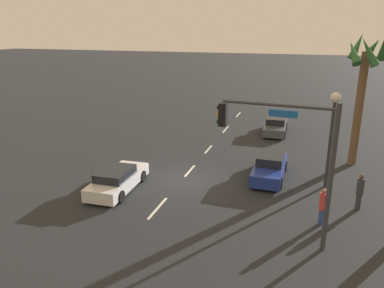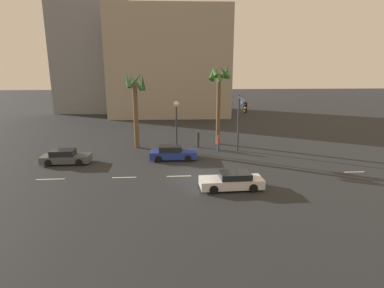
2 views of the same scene
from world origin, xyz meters
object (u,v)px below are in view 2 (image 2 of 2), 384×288
Objects in this scene: building_1 at (170,64)px; traffic_signal at (241,115)px; car_1 at (232,181)px; streetlamp at (176,116)px; car_0 at (173,153)px; car_2 at (66,157)px; building_0 at (93,36)px; palm_tree_0 at (219,85)px; palm_tree_1 at (135,97)px; pedestrian_1 at (198,139)px; pedestrian_0 at (218,143)px.

traffic_signal is at bearing -75.98° from building_1.
streetlamp is (-3.87, 11.02, 3.24)m from car_1.
car_0 reaches higher than car_2.
traffic_signal is 0.20× the size of building_0.
palm_tree_0 is 41.33m from building_0.
building_1 reaches higher than palm_tree_1.
streetlamp is 0.17× the size of building_0.
palm_tree_1 is at bearing 177.44° from pedestrian_1.
car_2 is 43.90m from building_0.
car_2 is 9.72m from palm_tree_1.
building_1 is at bearing 82.03° from palm_tree_1.
streetlamp is 0.25× the size of building_1.
pedestrian_1 reaches higher than pedestrian_0.
building_0 is at bearing 112.03° from car_0.
car_1 is at bearing -82.46° from building_1.
palm_tree_1 reaches higher than car_0.
car_0 is at bearing -131.45° from palm_tree_0.
palm_tree_0 is (1.07, 13.95, 6.26)m from car_1.
building_1 is at bearing -20.86° from building_0.
car_2 is 13.99m from pedestrian_1.
building_0 is at bearing 119.61° from pedestrian_0.
building_1 is at bearing 96.21° from pedestrian_1.
traffic_signal is 4.03m from pedestrian_0.
pedestrian_0 is at bearing 141.88° from traffic_signal.
car_1 is 41.39m from building_1.
car_0 is at bearing 3.48° from car_2.
palm_tree_0 is at bearing 85.60° from car_1.
building_1 reaches higher than car_1.
car_1 is 0.87× the size of streetlamp.
car_0 is at bearing -98.14° from streetlamp.
palm_tree_1 is 27.92m from building_1.
palm_tree_1 is at bearing -172.83° from palm_tree_0.
car_0 is 10.08m from car_2.
traffic_signal is at bearing -18.39° from palm_tree_1.
palm_tree_1 is (-10.87, 3.61, 1.65)m from traffic_signal.
car_0 is 10.25m from palm_tree_0.
car_0 is 2.59× the size of pedestrian_0.
palm_tree_0 is (-1.53, 4.79, 2.76)m from traffic_signal.
car_2 is at bearing -76.13° from building_0.
streetlamp is at bearing 163.97° from traffic_signal.
car_1 is 0.78× the size of traffic_signal.
traffic_signal is 0.72× the size of palm_tree_1.
pedestrian_0 is 45.36m from building_0.
streetlamp is at bearing 109.34° from car_1.
building_0 is (-19.18, 35.60, 14.47)m from pedestrian_1.
car_1 is 12.56m from pedestrian_1.
car_0 is at bearing -62.76° from building_0.
car_0 is at bearing -169.18° from traffic_signal.
building_0 reaches higher than car_2.
car_2 is 0.53× the size of palm_tree_1.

